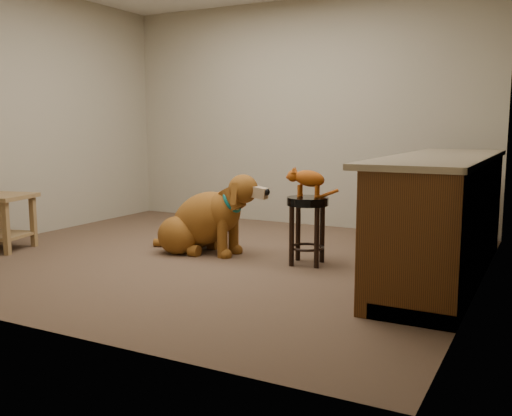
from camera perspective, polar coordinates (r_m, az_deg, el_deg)
The scene contains 8 objects.
floor at distance 5.13m, azimuth -4.70°, elevation -4.92°, with size 4.50×4.00×0.01m, color brown.
room_shell at distance 5.02m, azimuth -4.93°, elevation 14.06°, with size 4.54×4.04×2.62m.
cabinet_run at distance 4.63m, azimuth 18.18°, elevation -1.19°, with size 0.70×2.56×0.94m.
padded_stool at distance 4.80m, azimuth 5.16°, elevation -0.88°, with size 0.35×0.35×0.57m.
wood_stool at distance 5.04m, azimuth 17.34°, elevation -0.95°, with size 0.45×0.45×0.75m.
side_table at distance 5.87m, azimuth -24.08°, elevation -0.50°, with size 0.61×0.61×0.52m.
golden_retriever at distance 5.26m, azimuth -5.14°, elevation -1.30°, with size 1.26×0.62×0.79m.
tabby_kitten at distance 4.77m, azimuth 5.09°, elevation 2.88°, with size 0.43×0.21×0.28m.
Camera 1 is at (2.68, -4.21, 1.16)m, focal length 40.00 mm.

